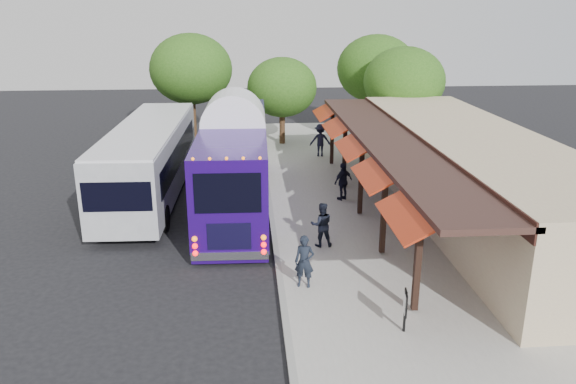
# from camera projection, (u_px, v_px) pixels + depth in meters

# --- Properties ---
(ground) EXTENTS (90.00, 90.00, 0.00)m
(ground) POSITION_uv_depth(u_px,v_px,m) (276.00, 261.00, 19.77)
(ground) COLOR black
(ground) RESTS_ON ground
(sidewalk) EXTENTS (10.00, 40.00, 0.15)m
(sidewalk) POSITION_uv_depth(u_px,v_px,m) (388.00, 216.00, 23.90)
(sidewalk) COLOR #9E9B93
(sidewalk) RESTS_ON ground
(curb) EXTENTS (0.20, 40.00, 0.16)m
(curb) POSITION_uv_depth(u_px,v_px,m) (272.00, 219.00, 23.54)
(curb) COLOR gray
(curb) RESTS_ON ground
(station_shelter) EXTENTS (8.15, 20.00, 3.60)m
(station_shelter) POSITION_uv_depth(u_px,v_px,m) (469.00, 174.00, 23.59)
(station_shelter) COLOR tan
(station_shelter) RESTS_ON ground
(coach_bus) EXTENTS (2.99, 12.87, 4.09)m
(coach_bus) POSITION_uv_depth(u_px,v_px,m) (235.00, 159.00, 24.60)
(coach_bus) COLOR #240864
(coach_bus) RESTS_ON ground
(city_bus) EXTENTS (3.08, 12.76, 3.41)m
(city_bus) POSITION_uv_depth(u_px,v_px,m) (150.00, 158.00, 26.03)
(city_bus) COLOR #95979D
(city_bus) RESTS_ON ground
(ped_a) EXTENTS (0.70, 0.54, 1.69)m
(ped_a) POSITION_uv_depth(u_px,v_px,m) (304.00, 262.00, 17.43)
(ped_a) COLOR black
(ped_a) RESTS_ON sidewalk
(ped_b) EXTENTS (0.83, 0.65, 1.67)m
(ped_b) POSITION_uv_depth(u_px,v_px,m) (322.00, 225.00, 20.43)
(ped_b) COLOR black
(ped_b) RESTS_ON sidewalk
(ped_c) EXTENTS (1.08, 0.91, 1.74)m
(ped_c) POSITION_uv_depth(u_px,v_px,m) (343.00, 181.00, 25.40)
(ped_c) COLOR black
(ped_c) RESTS_ON sidewalk
(ped_d) EXTENTS (1.29, 0.81, 1.91)m
(ped_d) POSITION_uv_depth(u_px,v_px,m) (320.00, 140.00, 32.93)
(ped_d) COLOR black
(ped_d) RESTS_ON sidewalk
(sign_board) EXTENTS (0.15, 0.54, 1.18)m
(sign_board) POSITION_uv_depth(u_px,v_px,m) (405.00, 305.00, 14.97)
(sign_board) COLOR black
(sign_board) RESTS_ON sidewalk
(tree_left) EXTENTS (4.39, 4.39, 5.62)m
(tree_left) POSITION_uv_depth(u_px,v_px,m) (282.00, 87.00, 35.26)
(tree_left) COLOR #382314
(tree_left) RESTS_ON ground
(tree_mid) EXTENTS (5.36, 5.36, 6.86)m
(tree_mid) POSITION_uv_depth(u_px,v_px,m) (376.00, 69.00, 38.01)
(tree_mid) COLOR #382314
(tree_mid) RESTS_ON ground
(tree_right) EXTENTS (4.95, 4.95, 6.34)m
(tree_right) POSITION_uv_depth(u_px,v_px,m) (404.00, 82.00, 34.17)
(tree_right) COLOR #382314
(tree_right) RESTS_ON ground
(tree_far) EXTENTS (5.45, 5.45, 6.97)m
(tree_far) POSITION_uv_depth(u_px,v_px,m) (191.00, 69.00, 37.06)
(tree_far) COLOR #382314
(tree_far) RESTS_ON ground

